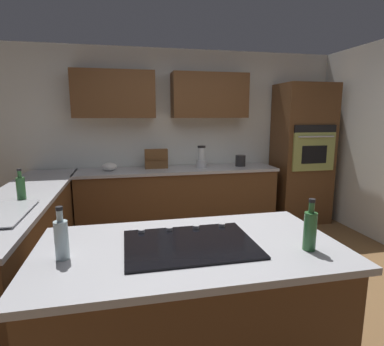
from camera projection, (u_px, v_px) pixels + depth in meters
name	position (u px, v px, depth m)	size (l,w,h in m)	color
ground_plane	(219.00, 289.00, 3.04)	(14.00, 14.00, 0.00)	brown
wall_back	(176.00, 129.00, 4.73)	(6.00, 0.44, 2.60)	silver
lower_cabinets_back	(178.00, 200.00, 4.59)	(2.80, 0.60, 0.86)	brown
countertop_back	(178.00, 170.00, 4.51)	(2.84, 0.64, 0.04)	#B2B2B7
lower_cabinets_side	(27.00, 241.00, 3.11)	(0.60, 2.90, 0.86)	brown
countertop_side	(22.00, 197.00, 3.03)	(0.64, 2.94, 0.04)	#B2B2B7
island_base	(190.00, 317.00, 1.94)	(1.70, 0.89, 0.86)	brown
island_top	(190.00, 248.00, 1.86)	(1.78, 0.97, 0.04)	#B2B2B7
wall_oven	(302.00, 154.00, 4.87)	(0.80, 0.66, 2.11)	brown
cooktop	(190.00, 243.00, 1.86)	(0.76, 0.56, 0.03)	black
blender	(201.00, 158.00, 4.56)	(0.15, 0.15, 0.32)	silver
mixing_bowl	(109.00, 167.00, 4.31)	(0.20, 0.20, 0.11)	white
spice_rack	(156.00, 159.00, 4.49)	(0.32, 0.11, 0.28)	brown
kettle	(240.00, 161.00, 4.70)	(0.15, 0.15, 0.16)	#262628
dish_soap_bottle	(21.00, 187.00, 2.85)	(0.08, 0.08, 0.28)	#336B38
oil_bottle	(61.00, 238.00, 1.66)	(0.07, 0.07, 0.29)	silver
second_bottle	(310.00, 229.00, 1.77)	(0.07, 0.07, 0.30)	#336B38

